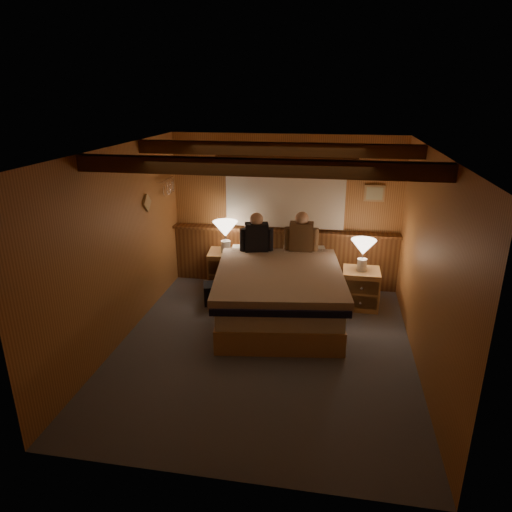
% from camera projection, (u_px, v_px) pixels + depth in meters
% --- Properties ---
extents(floor, '(4.20, 4.20, 0.00)m').
position_uv_depth(floor, '(264.00, 347.00, 5.67)').
color(floor, '#515760').
rests_on(floor, ground).
extents(ceiling, '(4.20, 4.20, 0.00)m').
position_uv_depth(ceiling, '(265.00, 150.00, 4.85)').
color(ceiling, tan).
rests_on(ceiling, wall_back).
extents(wall_back, '(3.60, 0.00, 3.60)m').
position_uv_depth(wall_back, '(285.00, 212.00, 7.21)').
color(wall_back, '#B2783F').
rests_on(wall_back, floor).
extents(wall_left, '(0.00, 4.20, 4.20)m').
position_uv_depth(wall_left, '(119.00, 247.00, 5.55)').
color(wall_left, '#B2783F').
rests_on(wall_left, floor).
extents(wall_right, '(0.00, 4.20, 4.20)m').
position_uv_depth(wall_right, '(427.00, 266.00, 4.97)').
color(wall_right, '#B2783F').
rests_on(wall_right, floor).
extents(wall_front, '(3.60, 0.00, 3.60)m').
position_uv_depth(wall_front, '(220.00, 352.00, 3.31)').
color(wall_front, '#B2783F').
rests_on(wall_front, floor).
extents(wainscot, '(3.60, 0.23, 0.94)m').
position_uv_depth(wainscot, '(284.00, 256.00, 7.39)').
color(wainscot, brown).
rests_on(wainscot, wall_back).
extents(curtain_window, '(2.18, 0.09, 1.11)m').
position_uv_depth(curtain_window, '(285.00, 193.00, 7.03)').
color(curtain_window, '#462711').
rests_on(curtain_window, wall_back).
extents(ceiling_beams, '(3.60, 1.65, 0.16)m').
position_uv_depth(ceiling_beams, '(267.00, 157.00, 5.02)').
color(ceiling_beams, '#462711').
rests_on(ceiling_beams, ceiling).
extents(coat_rail, '(0.05, 0.55, 0.24)m').
position_uv_depth(coat_rail, '(168.00, 185.00, 6.84)').
color(coat_rail, white).
rests_on(coat_rail, wall_left).
extents(framed_print, '(0.30, 0.04, 0.25)m').
position_uv_depth(framed_print, '(375.00, 193.00, 6.85)').
color(framed_print, tan).
rests_on(framed_print, wall_back).
extents(bed, '(1.91, 2.35, 0.73)m').
position_uv_depth(bed, '(279.00, 292.00, 6.28)').
color(bed, tan).
rests_on(bed, floor).
extents(nightstand_left, '(0.61, 0.56, 0.61)m').
position_uv_depth(nightstand_left, '(227.00, 269.00, 7.30)').
color(nightstand_left, tan).
rests_on(nightstand_left, floor).
extents(nightstand_right, '(0.52, 0.48, 0.57)m').
position_uv_depth(nightstand_right, '(360.00, 289.00, 6.64)').
color(nightstand_right, tan).
rests_on(nightstand_right, floor).
extents(lamp_left, '(0.39, 0.39, 0.50)m').
position_uv_depth(lamp_left, '(225.00, 231.00, 7.04)').
color(lamp_left, white).
rests_on(lamp_left, nightstand_left).
extents(lamp_right, '(0.35, 0.35, 0.46)m').
position_uv_depth(lamp_right, '(363.00, 249.00, 6.43)').
color(lamp_right, white).
rests_on(lamp_right, nightstand_right).
extents(person_left, '(0.50, 0.27, 0.61)m').
position_uv_depth(person_left, '(257.00, 235.00, 6.80)').
color(person_left, black).
rests_on(person_left, bed).
extents(person_right, '(0.51, 0.21, 0.62)m').
position_uv_depth(person_right, '(301.00, 235.00, 6.82)').
color(person_right, '#4E361F').
rests_on(person_right, bed).
extents(duffel_bag, '(0.57, 0.44, 0.36)m').
position_uv_depth(duffel_bag, '(221.00, 292.00, 6.82)').
color(duffel_bag, black).
rests_on(duffel_bag, floor).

